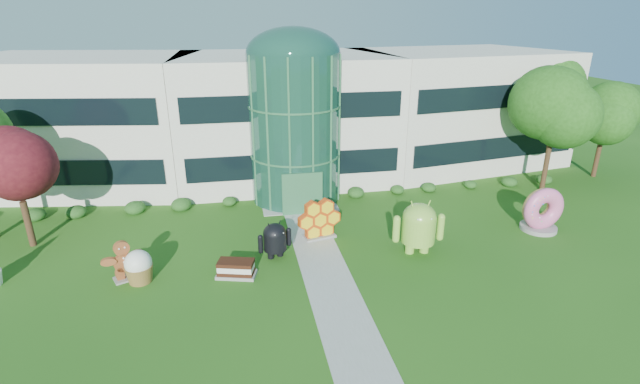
{
  "coord_description": "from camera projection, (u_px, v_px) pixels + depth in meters",
  "views": [
    {
      "loc": [
        -4.08,
        -18.27,
        12.09
      ],
      "look_at": [
        0.58,
        6.0,
        2.6
      ],
      "focal_mm": 26.0,
      "sensor_mm": 36.0,
      "label": 1
    }
  ],
  "objects": [
    {
      "name": "ground",
      "position": [
        332.0,
        289.0,
        21.8
      ],
      "size": [
        140.0,
        140.0,
        0.0
      ],
      "primitive_type": "plane",
      "color": "#215114",
      "rests_on": "ground"
    },
    {
      "name": "building",
      "position": [
        284.0,
        115.0,
        36.63
      ],
      "size": [
        46.0,
        15.0,
        9.3
      ],
      "primitive_type": null,
      "color": "beige",
      "rests_on": "ground"
    },
    {
      "name": "atrium",
      "position": [
        295.0,
        129.0,
        31.04
      ],
      "size": [
        6.0,
        6.0,
        9.8
      ],
      "primitive_type": "cylinder",
      "color": "#194738",
      "rests_on": "ground"
    },
    {
      "name": "walkway",
      "position": [
        324.0,
        267.0,
        23.62
      ],
      "size": [
        2.4,
        20.0,
        0.04
      ],
      "primitive_type": "cube",
      "color": "#9E9E93",
      "rests_on": "ground"
    },
    {
      "name": "tree_red",
      "position": [
        21.0,
        195.0,
        24.87
      ],
      "size": [
        4.0,
        4.0,
        6.0
      ],
      "primitive_type": null,
      "color": "#3F0C14",
      "rests_on": "ground"
    },
    {
      "name": "trees_backdrop",
      "position": [
        293.0,
        136.0,
        32.21
      ],
      "size": [
        52.0,
        8.0,
        8.4
      ],
      "primitive_type": null,
      "color": "#1E4A12",
      "rests_on": "ground"
    },
    {
      "name": "android_green",
      "position": [
        419.0,
        224.0,
        24.61
      ],
      "size": [
        3.09,
        2.2,
        3.31
      ],
      "primitive_type": null,
      "rotation": [
        0.0,
        0.0,
        -0.09
      ],
      "color": "#86BF3D",
      "rests_on": "ground"
    },
    {
      "name": "android_black",
      "position": [
        275.0,
        238.0,
        24.31
      ],
      "size": [
        2.32,
        1.92,
        2.25
      ],
      "primitive_type": null,
      "rotation": [
        0.0,
        0.0,
        0.35
      ],
      "color": "black",
      "rests_on": "ground"
    },
    {
      "name": "donut",
      "position": [
        542.0,
        209.0,
        27.35
      ],
      "size": [
        2.69,
        1.4,
        2.73
      ],
      "primitive_type": null,
      "rotation": [
        0.0,
        0.0,
        0.05
      ],
      "color": "#D35094",
      "rests_on": "ground"
    },
    {
      "name": "gingerbread",
      "position": [
        123.0,
        260.0,
        22.28
      ],
      "size": [
        2.4,
        1.71,
        2.07
      ],
      "primitive_type": null,
      "rotation": [
        0.0,
        0.0,
        0.43
      ],
      "color": "brown",
      "rests_on": "ground"
    },
    {
      "name": "ice_cream_sandwich",
      "position": [
        236.0,
        269.0,
        22.73
      ],
      "size": [
        2.1,
        1.43,
        0.85
      ],
      "primitive_type": null,
      "rotation": [
        0.0,
        0.0,
        -0.27
      ],
      "color": "black",
      "rests_on": "ground"
    },
    {
      "name": "honeycomb",
      "position": [
        319.0,
        221.0,
        26.47
      ],
      "size": [
        2.86,
        1.55,
        2.13
      ],
      "primitive_type": null,
      "rotation": [
        0.0,
        0.0,
        0.23
      ],
      "color": "yellow",
      "rests_on": "ground"
    },
    {
      "name": "cupcake",
      "position": [
        139.0,
        266.0,
        22.14
      ],
      "size": [
        1.62,
        1.62,
        1.66
      ],
      "primitive_type": null,
      "rotation": [
        0.0,
        0.0,
        -0.19
      ],
      "color": "white",
      "rests_on": "ground"
    }
  ]
}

